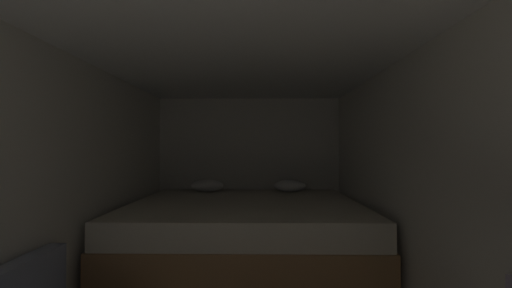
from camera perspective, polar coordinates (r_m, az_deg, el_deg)
The scene contains 5 objects.
wall_back at distance 4.39m, azimuth -1.34°, elevation -4.80°, with size 2.76×0.05×2.08m, color silver.
wall_left at distance 2.53m, azimuth -36.40°, elevation -7.51°, with size 0.05×4.69×2.08m, color silver.
wall_right at distance 2.35m, azimuth 31.59°, elevation -8.07°, with size 0.05×4.69×2.08m, color silver.
ceiling_slab at distance 2.15m, azimuth -3.83°, elevation 20.01°, with size 2.76×4.69×0.05m, color white.
bed at distance 3.47m, azimuth -2.02°, elevation -17.06°, with size 2.54×1.96×0.91m.
Camera 1 is at (0.16, -0.13, 1.34)m, focal length 20.62 mm.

